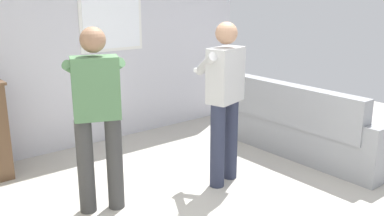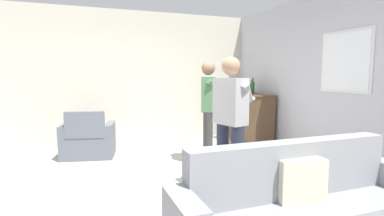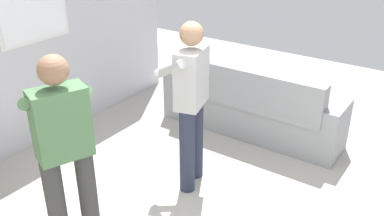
% 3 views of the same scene
% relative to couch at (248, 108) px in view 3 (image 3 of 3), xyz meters
% --- Properties ---
extents(couch, '(0.57, 2.28, 0.90)m').
position_rel_couch_xyz_m(couch, '(0.00, 0.00, 0.00)').
color(couch, gray).
rests_on(couch, ground).
extents(person_standing_left, '(0.52, 0.52, 1.68)m').
position_rel_couch_xyz_m(person_standing_left, '(-2.54, 0.26, 0.60)').
color(person_standing_left, '#383838').
rests_on(person_standing_left, ground).
extents(person_standing_right, '(0.54, 0.52, 1.68)m').
position_rel_couch_xyz_m(person_standing_right, '(-1.26, -0.01, 0.60)').
color(person_standing_right, '#282D42').
rests_on(person_standing_right, ground).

